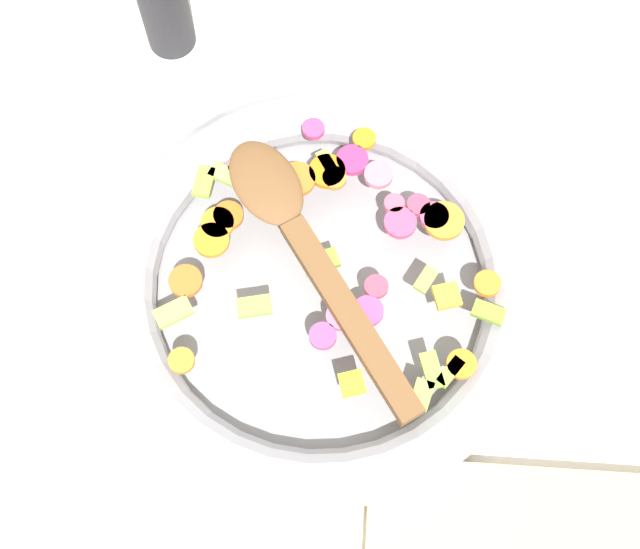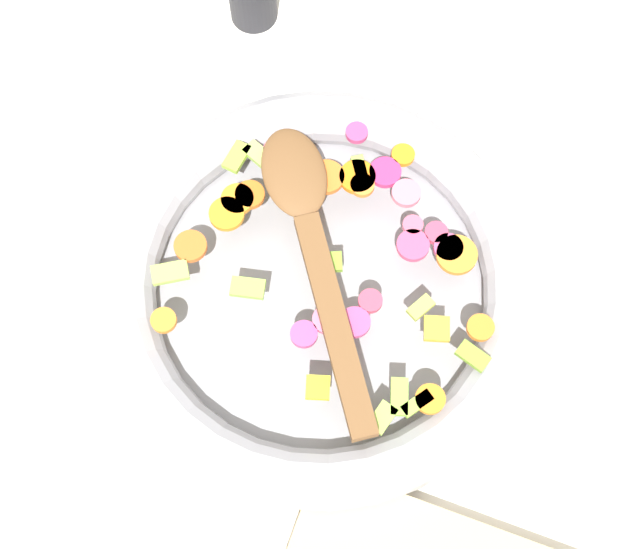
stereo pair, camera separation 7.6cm
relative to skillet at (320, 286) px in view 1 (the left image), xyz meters
The scene contains 4 objects.
ground_plane 0.02m from the skillet, ahead, with size 4.00×4.00×0.00m, color silver.
skillet is the anchor object (origin of this frame).
chopped_vegetables 0.04m from the skillet, 80.00° to the left, with size 0.30×0.27×0.01m.
wooden_spoon 0.05m from the skillet, 124.05° to the left, with size 0.19×0.26×0.01m.
Camera 1 is at (0.02, -0.27, 0.76)m, focal length 50.00 mm.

